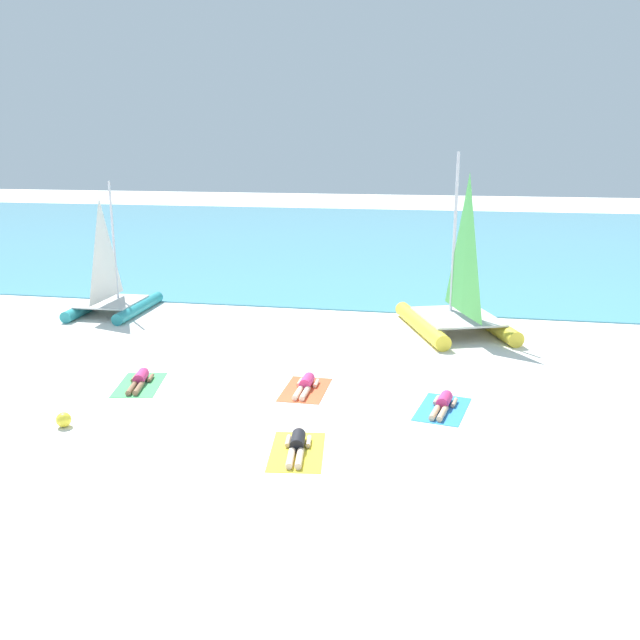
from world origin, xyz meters
TOP-DOWN VIEW (x-y plane):
  - ground_plane at (0.00, 10.00)m, footprint 120.00×120.00m
  - ocean_water at (0.00, 30.85)m, footprint 120.00×40.00m
  - sailboat_teal at (-8.73, 8.88)m, footprint 2.50×3.80m
  - sailboat_yellow at (3.97, 8.71)m, footprint 4.31×5.28m
  - towel_leftmost at (-4.29, 1.80)m, footprint 1.47×2.09m
  - sunbather_leftmost at (-4.30, 1.86)m, footprint 0.72×1.56m
  - towel_center_left at (0.11, 2.28)m, footprint 1.11×1.90m
  - sunbather_center_left at (0.11, 2.34)m, footprint 0.54×1.56m
  - towel_center_right at (0.71, -1.29)m, footprint 1.35×2.03m
  - sunbather_center_right at (0.70, -1.23)m, footprint 0.62×1.57m
  - towel_rightmost at (3.64, 1.62)m, footprint 1.42×2.07m
  - sunbather_rightmost at (3.66, 1.69)m, footprint 0.68×1.56m
  - beach_ball at (-4.75, -1.05)m, footprint 0.34×0.34m

SIDE VIEW (x-z plane):
  - ground_plane at x=0.00m, z-range 0.00..0.00m
  - towel_leftmost at x=-4.29m, z-range 0.00..0.01m
  - towel_center_left at x=0.11m, z-range 0.00..0.01m
  - towel_center_right at x=0.71m, z-range 0.00..0.01m
  - towel_rightmost at x=3.64m, z-range 0.00..0.01m
  - ocean_water at x=0.00m, z-range 0.00..0.05m
  - sunbather_leftmost at x=-4.30m, z-range -0.02..0.28m
  - sunbather_center_left at x=0.11m, z-range -0.02..0.28m
  - sunbather_center_right at x=0.70m, z-range -0.02..0.28m
  - sunbather_rightmost at x=3.66m, z-range -0.02..0.28m
  - beach_ball at x=-4.75m, z-range 0.00..0.34m
  - sailboat_teal at x=-8.73m, z-range -1.71..3.16m
  - sailboat_yellow at x=3.97m, z-range -2.09..3.86m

